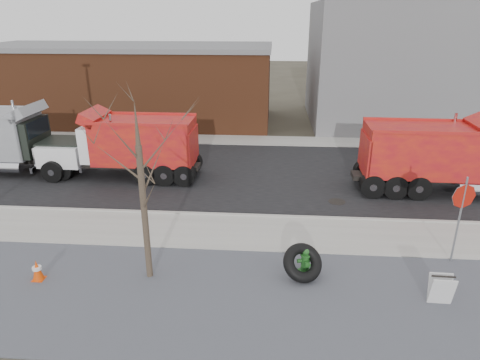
# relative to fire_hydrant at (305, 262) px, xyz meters

# --- Properties ---
(ground) EXTENTS (120.00, 120.00, 0.00)m
(ground) POSITION_rel_fire_hydrant_xyz_m (-1.34, 2.11, -0.41)
(ground) COLOR #383328
(ground) RESTS_ON ground
(gravel_verge) EXTENTS (60.00, 5.00, 0.03)m
(gravel_verge) POSITION_rel_fire_hydrant_xyz_m (-1.34, -1.39, -0.40)
(gravel_verge) COLOR slate
(gravel_verge) RESTS_ON ground
(sidewalk) EXTENTS (60.00, 2.50, 0.06)m
(sidewalk) POSITION_rel_fire_hydrant_xyz_m (-1.34, 2.36, -0.38)
(sidewalk) COLOR #9E9B93
(sidewalk) RESTS_ON ground
(curb) EXTENTS (60.00, 0.15, 0.11)m
(curb) POSITION_rel_fire_hydrant_xyz_m (-1.34, 3.66, -0.36)
(curb) COLOR #9E9B93
(curb) RESTS_ON ground
(road) EXTENTS (60.00, 9.40, 0.02)m
(road) POSITION_rel_fire_hydrant_xyz_m (-1.34, 8.41, -0.40)
(road) COLOR black
(road) RESTS_ON ground
(far_sidewalk) EXTENTS (60.00, 2.00, 0.06)m
(far_sidewalk) POSITION_rel_fire_hydrant_xyz_m (-1.34, 14.11, -0.38)
(far_sidewalk) COLOR #9E9B93
(far_sidewalk) RESTS_ON ground
(building_grey) EXTENTS (12.00, 10.00, 8.00)m
(building_grey) POSITION_rel_fire_hydrant_xyz_m (7.66, 20.11, 3.59)
(building_grey) COLOR slate
(building_grey) RESTS_ON ground
(building_brick) EXTENTS (20.20, 8.20, 5.30)m
(building_brick) POSITION_rel_fire_hydrant_xyz_m (-11.34, 19.11, 2.24)
(building_brick) COLOR brown
(building_brick) RESTS_ON ground
(bare_tree) EXTENTS (3.20, 3.20, 5.20)m
(bare_tree) POSITION_rel_fire_hydrant_xyz_m (-4.54, -0.49, 2.88)
(bare_tree) COLOR #382D23
(bare_tree) RESTS_ON ground
(fire_hydrant) EXTENTS (0.51, 0.50, 0.90)m
(fire_hydrant) POSITION_rel_fire_hydrant_xyz_m (0.00, 0.00, 0.00)
(fire_hydrant) COLOR #296928
(fire_hydrant) RESTS_ON ground
(truck_tire) EXTENTS (1.45, 1.37, 1.07)m
(truck_tire) POSITION_rel_fire_hydrant_xyz_m (-0.10, -0.24, 0.10)
(truck_tire) COLOR black
(truck_tire) RESTS_ON ground
(stop_sign) EXTENTS (0.75, 0.22, 2.82)m
(stop_sign) POSITION_rel_fire_hydrant_xyz_m (4.58, 1.01, 1.51)
(stop_sign) COLOR gray
(stop_sign) RESTS_ON ground
(sandwich_board) EXTENTS (0.62, 0.40, 0.85)m
(sandwich_board) POSITION_rel_fire_hydrant_xyz_m (3.45, -1.17, 0.04)
(sandwich_board) COLOR silver
(sandwich_board) RESTS_ON ground
(traffic_cone_far) EXTENTS (0.33, 0.33, 0.64)m
(traffic_cone_far) POSITION_rel_fire_hydrant_xyz_m (-7.71, -0.91, -0.09)
(traffic_cone_far) COLOR #E14107
(traffic_cone_far) RESTS_ON ground
(dump_truck_red_a) EXTENTS (8.10, 2.39, 3.27)m
(dump_truck_red_a) POSITION_rel_fire_hydrant_xyz_m (6.19, 6.74, 1.25)
(dump_truck_red_a) COLOR black
(dump_truck_red_a) RESTS_ON ground
(dump_truck_red_b) EXTENTS (7.50, 2.24, 3.17)m
(dump_truck_red_b) POSITION_rel_fire_hydrant_xyz_m (-7.75, 7.50, 1.21)
(dump_truck_red_b) COLOR black
(dump_truck_red_b) RESTS_ON ground
(dump_truck_grey) EXTENTS (7.28, 2.31, 3.31)m
(dump_truck_grey) POSITION_rel_fire_hydrant_xyz_m (-13.84, 7.87, 1.28)
(dump_truck_grey) COLOR black
(dump_truck_grey) RESTS_ON ground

